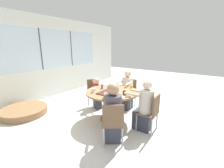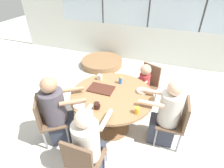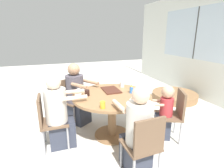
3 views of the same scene
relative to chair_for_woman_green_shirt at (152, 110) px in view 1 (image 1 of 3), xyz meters
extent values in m
plane|color=beige|center=(0.01, 1.02, -0.50)|extent=(16.00, 16.00, 0.00)
cube|color=silver|center=(0.01, 3.89, 0.90)|extent=(8.40, 0.06, 2.80)
cube|color=silver|center=(0.01, 3.85, 1.20)|extent=(5.20, 0.02, 1.34)
cube|color=#333333|center=(0.01, 3.84, 1.20)|extent=(0.04, 0.01, 1.34)
cube|color=#333333|center=(1.31, 3.84, 1.20)|extent=(0.04, 0.01, 1.34)
cylinder|color=olive|center=(0.01, 1.02, 0.23)|extent=(1.29, 1.29, 0.04)
cylinder|color=olive|center=(0.01, 1.02, -0.14)|extent=(0.14, 0.14, 0.71)
cylinder|color=olive|center=(0.01, 1.02, -0.48)|extent=(0.60, 0.60, 0.03)
cube|color=brown|center=(0.00, 0.09, -0.09)|extent=(0.40, 0.40, 0.03)
cube|color=brown|center=(0.00, -0.09, 0.14)|extent=(0.38, 0.04, 0.42)
cylinder|color=#99999E|center=(-0.17, 0.26, -0.30)|extent=(0.03, 0.03, 0.40)
cylinder|color=#99999E|center=(0.17, 0.26, -0.30)|extent=(0.03, 0.03, 0.40)
cylinder|color=#99999E|center=(-0.17, -0.08, -0.30)|extent=(0.03, 0.03, 0.40)
cylinder|color=#99999E|center=(0.17, -0.08, -0.30)|extent=(0.03, 0.03, 0.40)
cube|color=brown|center=(0.93, 1.05, -0.09)|extent=(0.42, 0.42, 0.03)
cube|color=brown|center=(1.11, 1.06, 0.14)|extent=(0.05, 0.38, 0.42)
cylinder|color=#99999E|center=(0.76, 0.88, -0.30)|extent=(0.03, 0.03, 0.40)
cylinder|color=#99999E|center=(0.75, 1.22, -0.30)|extent=(0.03, 0.03, 0.40)
cylinder|color=#99999E|center=(1.10, 0.89, -0.30)|extent=(0.03, 0.03, 0.40)
cylinder|color=#99999E|center=(1.09, 1.23, -0.30)|extent=(0.03, 0.03, 0.40)
cube|color=brown|center=(-0.75, 0.49, -0.09)|extent=(0.56, 0.56, 0.03)
cube|color=brown|center=(-0.90, 0.39, 0.14)|extent=(0.25, 0.33, 0.42)
cylinder|color=#99999E|center=(-0.71, 0.73, -0.30)|extent=(0.03, 0.03, 0.40)
cylinder|color=#99999E|center=(-0.52, 0.45, -0.30)|extent=(0.03, 0.03, 0.40)
cylinder|color=#99999E|center=(-0.99, 0.53, -0.30)|extent=(0.03, 0.03, 0.40)
cylinder|color=#99999E|center=(-0.80, 0.25, -0.30)|extent=(0.03, 0.03, 0.40)
cube|color=brown|center=(0.39, 1.86, -0.09)|extent=(0.53, 0.53, 0.03)
cube|color=brown|center=(0.46, 2.02, 0.14)|extent=(0.36, 0.19, 0.42)
cylinder|color=#99999E|center=(0.47, 1.63, -0.30)|extent=(0.03, 0.03, 0.40)
cylinder|color=#99999E|center=(0.16, 1.77, -0.30)|extent=(0.03, 0.03, 0.40)
cylinder|color=#99999E|center=(0.61, 1.94, -0.30)|extent=(0.03, 0.03, 0.40)
cylinder|color=#99999E|center=(0.30, 2.08, -0.30)|extent=(0.03, 0.03, 0.40)
cube|color=#333847|center=(0.00, 0.20, -0.29)|extent=(0.29, 0.38, 0.42)
cylinder|color=beige|center=(0.00, 0.13, 0.18)|extent=(0.32, 0.32, 0.51)
sphere|color=beige|center=(0.00, 0.13, 0.54)|extent=(0.21, 0.21, 0.21)
cylinder|color=beige|center=(-0.14, 0.40, 0.32)|extent=(0.06, 0.35, 0.06)
cylinder|color=beige|center=(0.15, 0.40, 0.32)|extent=(0.06, 0.35, 0.06)
cube|color=#333847|center=(0.82, 1.05, -0.29)|extent=(0.40, 0.30, 0.42)
cylinder|color=beige|center=(0.89, 1.05, 0.18)|extent=(0.32, 0.32, 0.51)
sphere|color=#DBB293|center=(0.89, 1.05, 0.54)|extent=(0.21, 0.21, 0.21)
cylinder|color=#DBB293|center=(0.62, 0.90, 0.32)|extent=(0.35, 0.07, 0.06)
cylinder|color=#DBB293|center=(0.61, 1.18, 0.32)|extent=(0.35, 0.07, 0.06)
cube|color=#333847|center=(-0.67, 0.55, -0.29)|extent=(0.50, 0.48, 0.42)
cylinder|color=#4C4751|center=(-0.72, 0.51, 0.19)|extent=(0.34, 0.34, 0.53)
sphere|color=#A37A5B|center=(-0.72, 0.51, 0.57)|extent=(0.23, 0.23, 0.23)
cylinder|color=#A37A5B|center=(-0.57, 0.80, 0.33)|extent=(0.34, 0.26, 0.06)
cylinder|color=#A37A5B|center=(-0.40, 0.55, 0.33)|extent=(0.34, 0.26, 0.06)
cube|color=#333847|center=(0.35, 1.78, -0.29)|extent=(0.28, 0.31, 0.42)
cylinder|color=#B23338|center=(0.37, 1.82, 0.07)|extent=(0.21, 0.21, 0.30)
sphere|color=tan|center=(0.37, 1.82, 0.32)|extent=(0.20, 0.20, 0.20)
cylinder|color=tan|center=(0.38, 1.62, 0.14)|extent=(0.13, 0.23, 0.04)
cylinder|color=tan|center=(0.21, 1.70, 0.14)|extent=(0.13, 0.23, 0.04)
cube|color=#472319|center=(-0.20, 1.07, 0.26)|extent=(0.40, 0.27, 0.02)
cylinder|color=black|center=(-0.08, 0.62, 0.30)|extent=(0.08, 0.08, 0.10)
torus|color=black|center=(-0.04, 0.62, 0.30)|extent=(0.01, 0.07, 0.07)
cylinder|color=blue|center=(0.04, 1.35, 0.31)|extent=(0.06, 0.06, 0.11)
cone|color=orange|center=(0.04, 1.35, 0.38)|extent=(0.06, 0.06, 0.03)
cylinder|color=gold|center=(0.47, 0.72, 0.30)|extent=(0.07, 0.07, 0.09)
cube|color=silver|center=(-0.33, 1.33, 0.30)|extent=(0.07, 0.07, 0.10)
cylinder|color=silver|center=(0.43, 1.22, 0.27)|extent=(0.17, 0.17, 0.04)
cylinder|color=silver|center=(-0.13, 0.49, 0.27)|extent=(0.11, 0.11, 0.03)
cylinder|color=white|center=(-0.32, 0.57, 0.27)|extent=(0.16, 0.16, 0.04)
cylinder|color=olive|center=(-1.09, 3.18, -0.48)|extent=(1.16, 1.16, 0.03)
cylinder|color=olive|center=(-1.09, 3.18, -0.45)|extent=(1.17, 1.17, 0.03)
cylinder|color=olive|center=(-1.09, 3.18, -0.42)|extent=(1.16, 1.16, 0.03)
cylinder|color=olive|center=(-1.09, 3.18, -0.39)|extent=(1.17, 1.17, 0.03)
cylinder|color=olive|center=(-1.09, 3.18, -0.36)|extent=(1.16, 1.16, 0.03)
cylinder|color=olive|center=(-1.09, 3.18, -0.33)|extent=(1.17, 1.17, 0.03)
camera|label=1|loc=(-2.90, -0.92, 1.34)|focal=24.00mm
camera|label=2|loc=(0.74, -1.02, 1.87)|focal=28.00mm
camera|label=3|loc=(2.53, 0.13, 1.21)|focal=28.00mm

